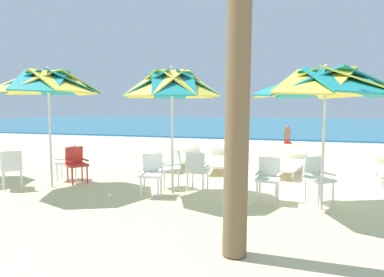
# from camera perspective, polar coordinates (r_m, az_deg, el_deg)

# --- Properties ---
(ground_plane) EXTENTS (80.00, 80.00, 0.00)m
(ground_plane) POSITION_cam_1_polar(r_m,az_deg,el_deg) (9.35, 16.73, -6.23)
(ground_plane) COLOR beige
(sea) EXTENTS (80.00, 36.00, 0.10)m
(sea) POSITION_cam_1_polar(r_m,az_deg,el_deg) (36.87, 16.47, 2.36)
(sea) COLOR teal
(sea) RESTS_ON ground
(surf_foam) EXTENTS (80.00, 0.70, 0.01)m
(surf_foam) POSITION_cam_1_polar(r_m,az_deg,el_deg) (18.62, 16.56, -0.52)
(surf_foam) COLOR white
(surf_foam) RESTS_ON ground
(beach_umbrella_0) EXTENTS (2.52, 2.52, 2.57)m
(beach_umbrella_0) POSITION_cam_1_polar(r_m,az_deg,el_deg) (6.42, 21.40, 8.49)
(beach_umbrella_0) COLOR silver
(beach_umbrella_0) RESTS_ON ground
(plastic_chair_0) EXTENTS (0.63, 0.63, 0.87)m
(plastic_chair_0) POSITION_cam_1_polar(r_m,az_deg,el_deg) (7.06, 20.13, -5.95)
(plastic_chair_0) COLOR white
(plastic_chair_0) RESTS_ON ground
(plastic_chair_1) EXTENTS (0.47, 0.49, 0.87)m
(plastic_chair_1) POSITION_cam_1_polar(r_m,az_deg,el_deg) (6.83, 12.64, -6.13)
(plastic_chair_1) COLOR white
(plastic_chair_1) RESTS_ON ground
(beach_umbrella_1) EXTENTS (2.10, 2.10, 2.68)m
(beach_umbrella_1) POSITION_cam_1_polar(r_m,az_deg,el_deg) (7.11, -3.37, 8.81)
(beach_umbrella_1) COLOR silver
(beach_umbrella_1) RESTS_ON ground
(plastic_chair_2) EXTENTS (0.63, 0.63, 0.87)m
(plastic_chair_2) POSITION_cam_1_polar(r_m,az_deg,el_deg) (7.79, -3.56, -4.59)
(plastic_chair_2) COLOR white
(plastic_chair_2) RESTS_ON ground
(plastic_chair_3) EXTENTS (0.53, 0.55, 0.87)m
(plastic_chair_3) POSITION_cam_1_polar(r_m,az_deg,el_deg) (7.14, -6.76, -5.53)
(plastic_chair_3) COLOR white
(plastic_chair_3) RESTS_ON ground
(plastic_chair_4) EXTENTS (0.46, 0.49, 0.87)m
(plastic_chair_4) POSITION_cam_1_polar(r_m,az_deg,el_deg) (7.41, 0.80, -5.09)
(plastic_chair_4) COLOR white
(plastic_chair_4) RESTS_ON ground
(beach_umbrella_2) EXTENTS (2.38, 2.38, 2.72)m
(beach_umbrella_2) POSITION_cam_1_polar(r_m,az_deg,el_deg) (8.31, -22.90, 8.48)
(beach_umbrella_2) COLOR silver
(beach_umbrella_2) RESTS_ON ground
(plastic_chair_5) EXTENTS (0.58, 0.56, 0.87)m
(plastic_chair_5) POSITION_cam_1_polar(r_m,az_deg,el_deg) (9.16, -19.86, -3.40)
(plastic_chair_5) COLOR white
(plastic_chair_5) RESTS_ON ground
(plastic_chair_6) EXTENTS (0.63, 0.62, 0.87)m
(plastic_chair_6) POSITION_cam_1_polar(r_m,az_deg,el_deg) (8.73, -18.79, -3.79)
(plastic_chair_6) COLOR red
(plastic_chair_6) RESTS_ON ground
(plastic_chair_7) EXTENTS (0.63, 0.63, 0.87)m
(plastic_chair_7) POSITION_cam_1_polar(r_m,az_deg,el_deg) (8.65, -27.86, -4.21)
(plastic_chair_7) COLOR white
(plastic_chair_7) RESTS_ON ground
(sun_lounger_1) EXTENTS (1.04, 2.23, 0.62)m
(sun_lounger_1) POSITION_cam_1_polar(r_m,az_deg,el_deg) (9.76, 15.99, -4.05)
(sun_lounger_1) COLOR white
(sun_lounger_1) RESTS_ON ground
(sun_lounger_2) EXTENTS (0.89, 2.21, 0.62)m
(sun_lounger_2) POSITION_cam_1_polar(r_m,az_deg,el_deg) (10.01, 4.54, -3.62)
(sun_lounger_2) COLOR white
(sun_lounger_2) RESTS_ON ground
(sun_lounger_3) EXTENTS (0.81, 2.19, 0.62)m
(sun_lounger_3) POSITION_cam_1_polar(r_m,az_deg,el_deg) (10.39, -1.90, -3.27)
(sun_lounger_3) COLOR white
(sun_lounger_3) RESTS_ON ground
(beachgoer_seated) EXTENTS (0.30, 0.93, 0.92)m
(beachgoer_seated) POSITION_cam_1_polar(r_m,az_deg,el_deg) (17.75, 15.62, 0.15)
(beachgoer_seated) COLOR red
(beachgoer_seated) RESTS_ON ground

